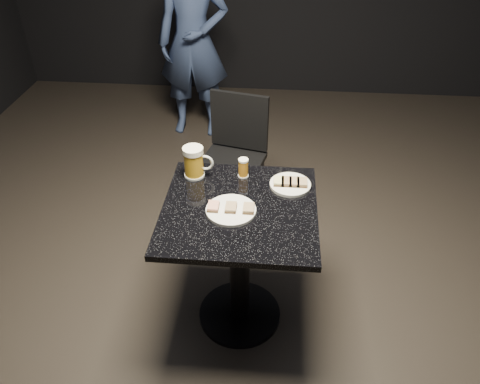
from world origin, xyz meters
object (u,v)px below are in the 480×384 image
at_px(table, 240,246).
at_px(plate_large, 231,210).
at_px(chair, 234,153).
at_px(plate_small, 290,185).
at_px(beer_mug, 194,162).
at_px(beer_tumbler, 243,168).
at_px(patron, 193,42).

bearing_deg(table, plate_large, -135.71).
bearing_deg(chair, plate_small, -63.70).
xyz_separation_m(beer_mug, chair, (0.13, 0.64, -0.33)).
xyz_separation_m(plate_small, beer_tumbler, (-0.23, 0.06, 0.04)).
bearing_deg(beer_tumbler, beer_mug, -176.41).
xyz_separation_m(plate_large, patron, (-0.52, 2.10, 0.04)).
xyz_separation_m(plate_large, chair, (-0.08, 0.91, -0.26)).
bearing_deg(patron, chair, -68.92).
xyz_separation_m(plate_small, beer_mug, (-0.47, 0.05, 0.07)).
bearing_deg(plate_large, beer_mug, 127.40).
distance_m(plate_small, table, 0.39).
bearing_deg(beer_tumbler, table, -89.13).
bearing_deg(plate_large, table, 44.29).
height_order(beer_mug, chair, beer_mug).
xyz_separation_m(beer_mug, beer_tumbler, (0.24, 0.01, -0.03)).
height_order(plate_small, table, plate_small).
relative_size(patron, beer_tumbler, 16.28).
xyz_separation_m(plate_small, patron, (-0.79, 1.88, 0.04)).
height_order(patron, beer_mug, patron).
height_order(patron, beer_tumbler, patron).
bearing_deg(beer_mug, chair, 78.56).
height_order(plate_large, chair, chair).
relative_size(plate_large, beer_mug, 1.43).
height_order(patron, table, patron).
relative_size(patron, beer_mug, 10.10).
bearing_deg(plate_large, plate_small, 40.03).
xyz_separation_m(patron, table, (0.56, -2.07, -0.29)).
bearing_deg(plate_small, plate_large, -139.97).
bearing_deg(patron, beer_mug, -79.63).
bearing_deg(patron, plate_large, -75.47).
distance_m(patron, beer_tumbler, 1.90).
bearing_deg(plate_large, chair, 94.81).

